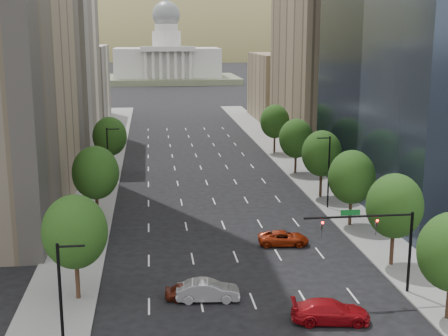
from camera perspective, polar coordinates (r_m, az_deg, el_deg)
name	(u,v)px	position (r m, az deg, el deg)	size (l,w,h in m)	color
sidewalk_left	(91,205)	(78.51, -12.29, -3.35)	(6.00, 200.00, 0.15)	slate
sidewalk_right	(331,197)	(81.55, 9.96, -2.65)	(6.00, 200.00, 0.15)	slate
midrise_cream_left	(55,52)	(119.51, -15.45, 10.34)	(14.00, 30.00, 35.00)	beige
filler_left	(77,84)	(152.68, -13.49, 7.64)	(14.00, 26.00, 18.00)	beige
parking_tan_right	(322,65)	(119.98, 9.08, 9.45)	(14.00, 30.00, 30.00)	#8C7759
filler_right	(284,87)	(152.39, 5.58, 7.54)	(14.00, 26.00, 16.00)	#8C7759
tree_right_1	(395,206)	(57.80, 15.59, -3.43)	(5.20, 5.20, 8.75)	#382316
tree_right_2	(352,177)	(68.69, 11.81, -0.84)	(5.20, 5.20, 8.61)	#382316
tree_right_3	(322,154)	(79.82, 9.09, 1.34)	(5.20, 5.20, 8.89)	#382316
tree_right_4	(296,138)	(93.20, 6.73, 2.75)	(5.20, 5.20, 8.46)	#382316
tree_right_5	(275,121)	(108.57, 4.75, 4.34)	(5.20, 5.20, 8.75)	#382316
tree_left_0	(75,232)	(50.07, -13.71, -5.80)	(5.20, 5.20, 8.75)	#382316
tree_left_1	(96,173)	(69.20, -11.86, -0.44)	(5.20, 5.20, 8.97)	#382316
tree_left_2	(110,136)	(94.71, -10.58, 2.91)	(5.20, 5.20, 8.68)	#382316
streetlight_rn	(328,170)	(75.18, 9.68, -0.19)	(1.70, 0.20, 9.00)	black
streetlight_ls	(62,309)	(39.24, -14.82, -12.54)	(1.70, 0.20, 9.00)	black
streetlight_ln	(108,159)	(82.06, -10.70, 0.84)	(1.70, 0.20, 9.00)	black
traffic_signal	(382,235)	(51.38, 14.49, -6.04)	(9.12, 0.40, 7.38)	black
capitol	(167,62)	(265.34, -5.32, 9.79)	(60.00, 40.00, 35.20)	#596647
foothills	(192,92)	(618.90, -3.00, 7.08)	(720.00, 413.00, 263.00)	brown
car_red_near	(330,311)	(47.51, 9.88, -13.02)	(2.38, 5.87, 1.70)	maroon
car_maroon	(190,291)	(50.67, -3.18, -11.35)	(1.63, 4.06, 1.38)	#4A170C
car_silver	(208,291)	(50.27, -1.52, -11.34)	(1.79, 5.13, 1.69)	#A09FA5
car_red_far	(283,238)	(62.93, 5.55, -6.51)	(2.38, 5.15, 1.43)	maroon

